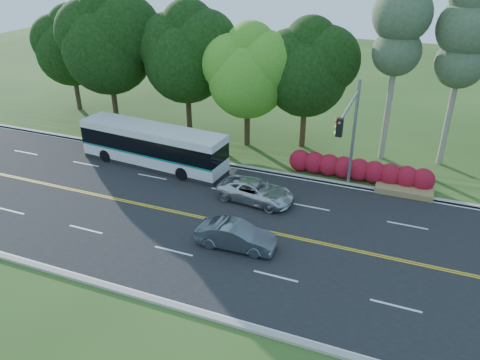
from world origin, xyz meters
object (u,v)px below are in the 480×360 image
at_px(sedan, 236,236).
at_px(traffic_signal, 350,127).
at_px(transit_bus, 153,147).
at_px(suv, 256,191).

bearing_deg(sedan, traffic_signal, -32.09).
distance_m(transit_bus, suv, 8.79).
bearing_deg(suv, traffic_signal, -57.66).
distance_m(transit_bus, sedan, 11.68).
distance_m(sedan, suv, 5.02).
height_order(sedan, suv, sedan).
bearing_deg(sedan, transit_bus, 49.42).
relative_size(traffic_signal, transit_bus, 0.63).
bearing_deg(transit_bus, sedan, -32.84).
bearing_deg(suv, sedan, -165.67).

